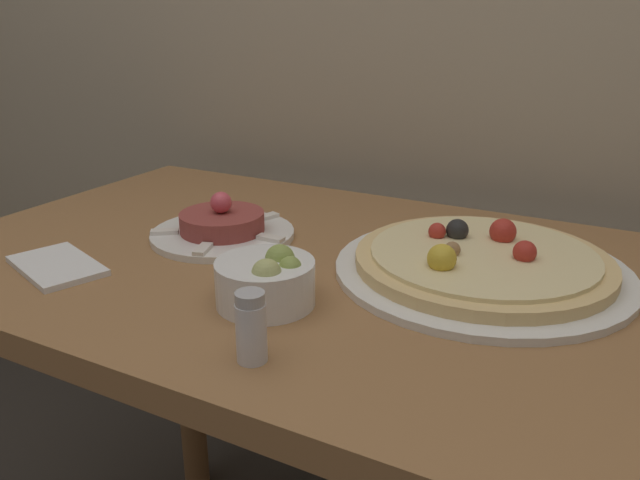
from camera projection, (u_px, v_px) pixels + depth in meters
dining_table at (313, 346)px, 0.89m from camera, size 1.08×0.66×0.78m
pizza_plate at (482, 263)px, 0.80m from camera, size 0.38×0.38×0.06m
tartare_plate at (222, 227)px, 0.92m from camera, size 0.21×0.21×0.07m
small_bowl at (267, 281)px, 0.71m from camera, size 0.11×0.11×0.07m
napkin at (57, 266)px, 0.82m from camera, size 0.16×0.13×0.01m
salt_shaker at (251, 327)px, 0.59m from camera, size 0.03×0.03×0.07m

